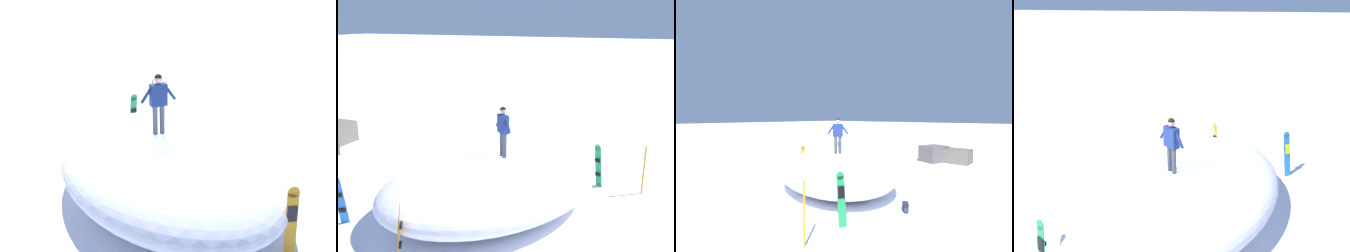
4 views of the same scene
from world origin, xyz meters
TOP-DOWN VIEW (x-y plane):
  - ground at (0.00, 0.00)m, footprint 240.00×240.00m
  - snow_mound at (-0.19, -0.43)m, footprint 9.25×8.49m
  - snowboarder_standing at (0.15, -0.66)m, footprint 0.71×0.82m
  - snowboard_primary_upright at (2.73, -3.31)m, footprint 0.35×0.35m
  - snowboard_tertiary_upright at (-3.76, 0.45)m, footprint 0.33×0.31m
  - backpack_near at (3.79, -1.02)m, footprint 0.47×0.56m
  - trail_marker_pole at (2.82, -4.87)m, footprint 0.10×0.10m

SIDE VIEW (x-z plane):
  - ground at x=0.00m, z-range 0.00..0.00m
  - backpack_near at x=3.79m, z-range 0.00..0.35m
  - snow_mound at x=-0.19m, z-range 0.00..1.71m
  - snowboard_tertiary_upright at x=-3.76m, z-range 0.03..1.71m
  - snowboard_primary_upright at x=2.73m, z-range 0.03..1.73m
  - trail_marker_pole at x=2.82m, z-range 0.05..1.83m
  - snowboarder_standing at x=0.15m, z-range 1.86..3.52m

